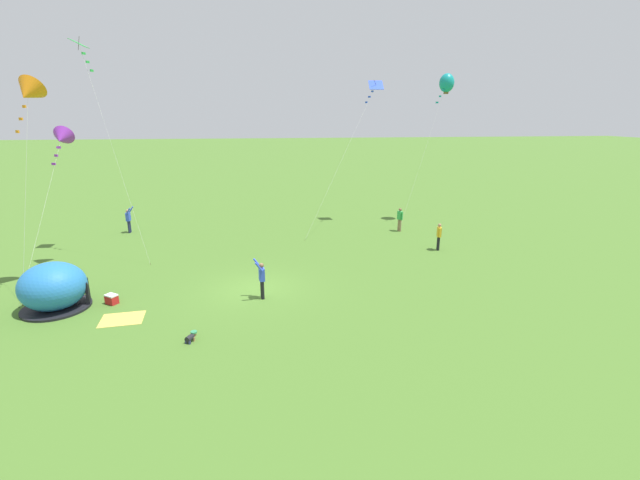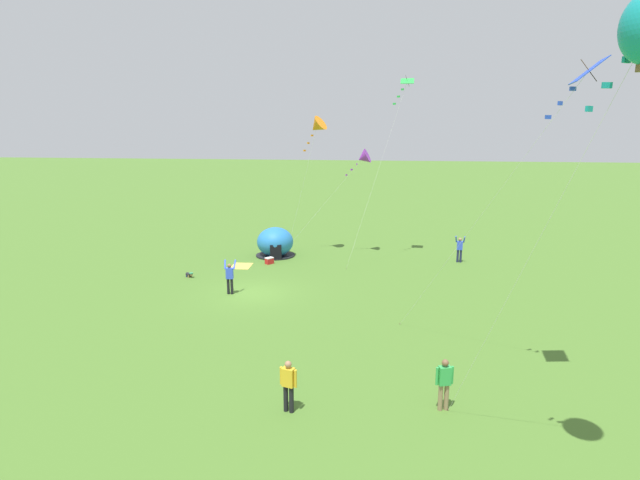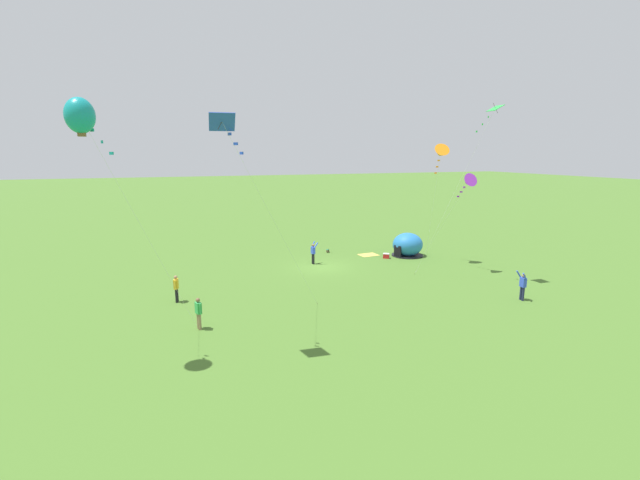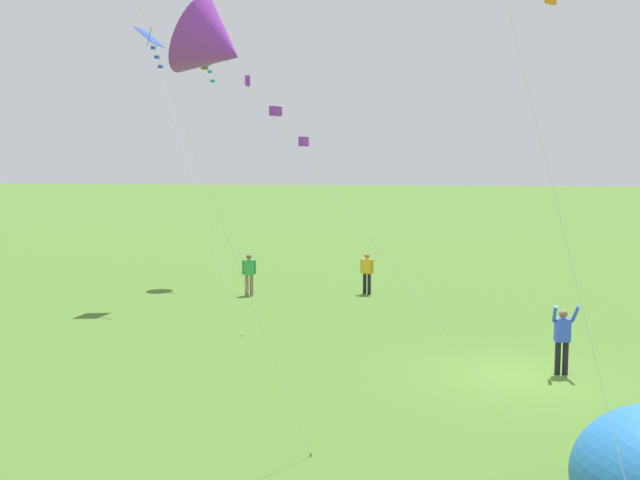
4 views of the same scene
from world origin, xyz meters
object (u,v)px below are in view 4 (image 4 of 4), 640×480
(person_arms_raised, at_px, (562,337))
(person_with_toddler, at_px, (367,271))
(kite_blue, at_px, (151,43))
(person_watching_sky, at_px, (249,272))
(kite_teal, at_px, (204,52))
(cooler_box, at_px, (610,471))
(kite_purple, at_px, (215,46))

(person_arms_raised, bearing_deg, person_with_toddler, 28.21)
(person_arms_raised, height_order, kite_blue, kite_blue)
(person_with_toddler, bearing_deg, kite_blue, 105.32)
(person_watching_sky, distance_m, kite_teal, 10.84)
(person_arms_raised, distance_m, kite_teal, 22.00)
(cooler_box, relative_size, person_arms_raised, 0.34)
(person_watching_sky, bearing_deg, person_arms_raised, -133.30)
(cooler_box, relative_size, kite_blue, 0.06)
(person_arms_raised, distance_m, person_with_toddler, 12.60)
(kite_purple, xyz_separation_m, kite_teal, (24.46, 7.47, 3.50))
(person_with_toddler, bearing_deg, cooler_box, -162.54)
(person_watching_sky, bearing_deg, kite_teal, 36.06)
(kite_teal, bearing_deg, person_with_toddler, -112.05)
(kite_blue, bearing_deg, kite_purple, -157.27)
(cooler_box, distance_m, person_with_toddler, 18.72)
(person_with_toddler, distance_m, kite_teal, 12.75)
(person_watching_sky, relative_size, kite_teal, 0.15)
(cooler_box, bearing_deg, kite_purple, 120.11)
(person_arms_raised, bearing_deg, person_watching_sky, 46.70)
(person_with_toddler, height_order, kite_purple, kite_purple)
(kite_purple, bearing_deg, person_watching_sky, 12.40)
(person_arms_raised, distance_m, person_watching_sky, 14.80)
(cooler_box, height_order, person_arms_raised, person_arms_raised)
(person_watching_sky, relative_size, kite_purple, 0.22)
(person_watching_sky, distance_m, kite_blue, 9.89)
(kite_blue, xyz_separation_m, kite_teal, (5.44, -0.50, 0.41))
(person_watching_sky, bearing_deg, kite_blue, 110.81)
(person_watching_sky, distance_m, kite_purple, 21.70)
(person_with_toddler, height_order, kite_blue, kite_blue)
(kite_purple, relative_size, kite_blue, 0.71)
(kite_purple, relative_size, kite_teal, 0.68)
(person_arms_raised, xyz_separation_m, kite_teal, (14.27, 13.77, 9.54))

